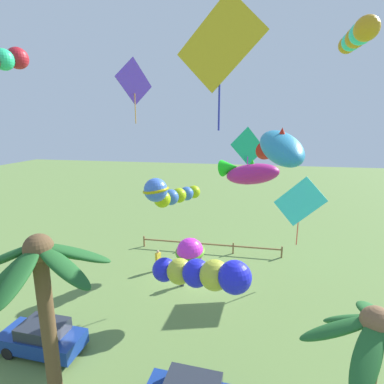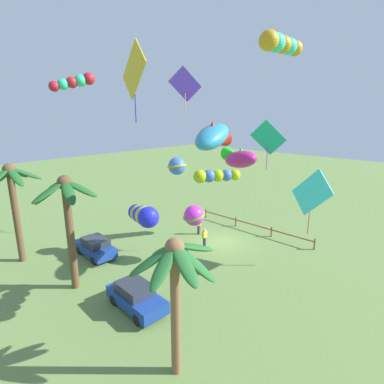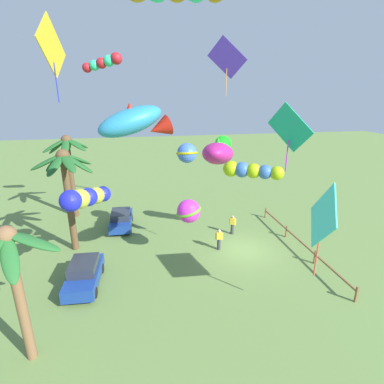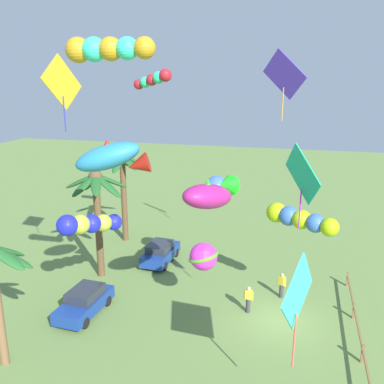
% 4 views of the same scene
% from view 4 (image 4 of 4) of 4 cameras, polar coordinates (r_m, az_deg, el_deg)
% --- Properties ---
extents(ground_plane, '(120.00, 120.00, 0.00)m').
position_cam_4_polar(ground_plane, '(24.52, 11.74, -16.89)').
color(ground_plane, olive).
extents(palm_tree_1, '(4.25, 4.08, 7.33)m').
position_cam_4_polar(palm_tree_1, '(27.58, -12.89, -0.54)').
color(palm_tree_1, brown).
rests_on(palm_tree_1, ground).
extents(palm_tree_2, '(3.99, 3.86, 7.43)m').
position_cam_4_polar(palm_tree_2, '(33.57, -9.47, 2.41)').
color(palm_tree_2, brown).
rests_on(palm_tree_2, ground).
extents(rail_fence, '(11.79, 0.12, 0.95)m').
position_cam_4_polar(rail_fence, '(23.95, 21.75, -16.88)').
color(rail_fence, brown).
rests_on(rail_fence, ground).
extents(parked_car_0, '(3.99, 1.92, 1.51)m').
position_cam_4_polar(parked_car_0, '(25.06, -14.45, -14.32)').
color(parked_car_0, navy).
rests_on(parked_car_0, ground).
extents(parked_car_1, '(3.96, 1.86, 1.51)m').
position_cam_4_polar(parked_car_1, '(30.62, -4.33, -8.21)').
color(parked_car_1, navy).
rests_on(parked_car_1, ground).
extents(spectator_0, '(0.29, 0.54, 1.59)m').
position_cam_4_polar(spectator_0, '(24.64, 7.71, -14.32)').
color(spectator_0, '#38383D').
rests_on(spectator_0, ground).
extents(spectator_1, '(0.39, 0.48, 1.59)m').
position_cam_4_polar(spectator_1, '(26.48, 12.16, -12.32)').
color(spectator_1, '#38383D').
rests_on(spectator_1, ground).
extents(kite_diamond_0, '(2.24, 1.49, 3.67)m').
position_cam_4_polar(kite_diamond_0, '(17.83, 14.84, 2.20)').
color(kite_diamond_0, '#1AB682').
extents(kite_diamond_1, '(1.48, 2.51, 3.96)m').
position_cam_4_polar(kite_diamond_1, '(24.64, 12.49, 15.29)').
color(kite_diamond_1, '#5232BD').
extents(kite_tube_2, '(1.49, 2.91, 1.35)m').
position_cam_4_polar(kite_tube_2, '(28.52, -5.29, 15.09)').
color(kite_tube_2, red).
extents(kite_ball_3, '(1.57, 1.57, 1.33)m').
position_cam_4_polar(kite_ball_3, '(23.51, 3.36, 0.61)').
color(kite_ball_3, '#3E6CD3').
extents(kite_fish_4, '(3.70, 2.68, 1.62)m').
position_cam_4_polar(kite_fish_4, '(18.36, 2.54, -0.31)').
color(kite_fish_4, '#B41F7B').
extents(kite_diamond_5, '(2.56, 0.62, 3.65)m').
position_cam_4_polar(kite_diamond_5, '(21.32, -17.33, 13.96)').
color(kite_diamond_5, gold).
extents(kite_tube_6, '(2.71, 3.87, 1.16)m').
position_cam_4_polar(kite_tube_6, '(23.44, 14.33, -3.53)').
color(kite_tube_6, '#A4C710').
extents(kite_tube_7, '(3.74, 2.25, 1.65)m').
position_cam_4_polar(kite_tube_7, '(22.77, -13.93, -4.25)').
color(kite_tube_7, '#1D21DE').
extents(kite_fish_8, '(2.25, 3.58, 1.83)m').
position_cam_4_polar(kite_fish_8, '(18.22, -10.88, 4.64)').
color(kite_fish_8, teal).
extents(kite_tube_9, '(0.86, 3.22, 0.86)m').
position_cam_4_polar(kite_tube_9, '(14.91, -11.63, 18.58)').
color(kite_tube_9, '#C99019').
extents(kite_ball_10, '(1.95, 1.93, 1.52)m').
position_cam_4_polar(kite_ball_10, '(22.84, 1.57, -8.81)').
color(kite_ball_10, '#E52ED5').
extents(kite_diamond_11, '(3.29, 1.06, 4.76)m').
position_cam_4_polar(kite_diamond_11, '(15.76, 14.23, -13.47)').
color(kite_diamond_11, '#3BE5DE').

